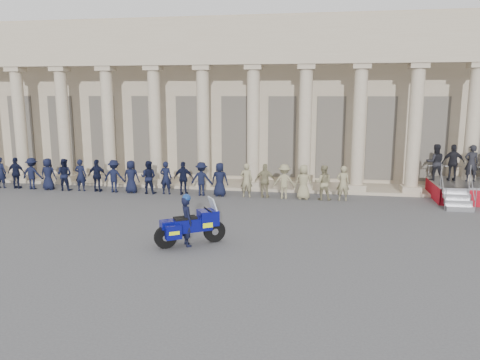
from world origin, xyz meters
The scene contains 5 objects.
ground centered at (0.00, 0.00, 0.00)m, with size 90.00×90.00×0.00m, color #464649.
building centered at (0.00, 14.74, 4.52)m, with size 40.00×12.50×9.00m.
officer_rank centered at (-4.07, 6.17, 0.82)m, with size 20.05×0.62×1.64m.
motorcycle centered at (0.57, -1.24, 0.67)m, with size 2.11×1.64×1.54m.
rider centered at (0.46, -1.31, 0.86)m, with size 0.65×0.72×1.73m.
Camera 1 is at (4.63, -15.49, 4.93)m, focal length 35.00 mm.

